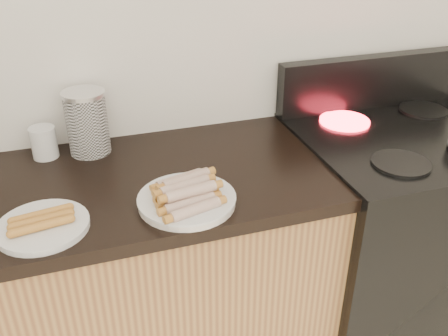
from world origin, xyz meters
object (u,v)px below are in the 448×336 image
object	(u,v)px
side_plate	(43,226)
canister	(87,122)
mug	(44,142)
stove	(392,241)
main_plate	(187,201)

from	to	relation	value
side_plate	canister	world-z (taller)	canister
mug	side_plate	bearing A→B (deg)	-91.73
stove	main_plate	xyz separation A→B (m)	(-0.85, -0.17, 0.45)
main_plate	canister	size ratio (longest dim) A/B	1.27
side_plate	canister	distance (m)	0.44
main_plate	canister	bearing A→B (deg)	118.90
side_plate	mug	xyz separation A→B (m)	(0.01, 0.41, 0.04)
canister	main_plate	bearing A→B (deg)	-61.10
stove	mug	size ratio (longest dim) A/B	9.00
stove	canister	size ratio (longest dim) A/B	4.38
canister	mug	distance (m)	0.15
canister	mug	bearing A→B (deg)	176.52
stove	mug	distance (m)	1.33
side_plate	stove	bearing A→B (deg)	7.70
main_plate	mug	distance (m)	0.55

